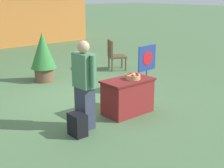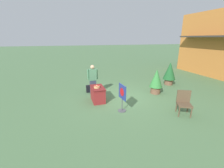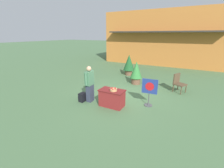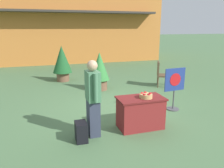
{
  "view_description": "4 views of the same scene",
  "coord_description": "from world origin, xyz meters",
  "px_view_note": "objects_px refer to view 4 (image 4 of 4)",
  "views": [
    {
      "loc": [
        -4.27,
        -5.98,
        2.5
      ],
      "look_at": [
        -0.19,
        -1.15,
        0.67
      ],
      "focal_mm": 50.0,
      "sensor_mm": 36.0,
      "label": 1
    },
    {
      "loc": [
        7.18,
        -2.73,
        3.14
      ],
      "look_at": [
        0.59,
        -0.72,
        1.01
      ],
      "focal_mm": 24.0,
      "sensor_mm": 36.0,
      "label": 2
    },
    {
      "loc": [
        2.94,
        -6.65,
        3.05
      ],
      "look_at": [
        -0.3,
        -0.61,
        0.75
      ],
      "focal_mm": 24.0,
      "sensor_mm": 36.0,
      "label": 3
    },
    {
      "loc": [
        -1.98,
        -5.78,
        2.35
      ],
      "look_at": [
        -0.51,
        -0.98,
        1.04
      ],
      "focal_mm": 35.0,
      "sensor_mm": 36.0,
      "label": 4
    }
  ],
  "objects_px": {
    "apple_basket": "(146,96)",
    "person_visitor": "(93,98)",
    "patio_chair": "(161,73)",
    "potted_plant_far_left": "(62,61)",
    "potted_plant_near_right": "(100,70)",
    "poster_board": "(174,87)",
    "display_table": "(140,113)",
    "backpack": "(81,132)"
  },
  "relations": [
    {
      "from": "person_visitor",
      "to": "potted_plant_near_right",
      "type": "xyz_separation_m",
      "value": [
        1.02,
        3.52,
        -0.07
      ]
    },
    {
      "from": "person_visitor",
      "to": "backpack",
      "type": "distance_m",
      "value": 0.75
    },
    {
      "from": "backpack",
      "to": "poster_board",
      "type": "height_order",
      "value": "poster_board"
    },
    {
      "from": "display_table",
      "to": "potted_plant_near_right",
      "type": "height_order",
      "value": "potted_plant_near_right"
    },
    {
      "from": "poster_board",
      "to": "potted_plant_near_right",
      "type": "height_order",
      "value": "potted_plant_near_right"
    },
    {
      "from": "backpack",
      "to": "poster_board",
      "type": "xyz_separation_m",
      "value": [
        2.88,
        1.03,
        0.48
      ]
    },
    {
      "from": "poster_board",
      "to": "potted_plant_near_right",
      "type": "xyz_separation_m",
      "value": [
        -1.55,
        2.68,
        0.1
      ]
    },
    {
      "from": "patio_chair",
      "to": "potted_plant_far_left",
      "type": "height_order",
      "value": "potted_plant_far_left"
    },
    {
      "from": "patio_chair",
      "to": "display_table",
      "type": "bearing_deg",
      "value": -99.89
    },
    {
      "from": "display_table",
      "to": "potted_plant_far_left",
      "type": "relative_size",
      "value": 0.7
    },
    {
      "from": "patio_chair",
      "to": "poster_board",
      "type": "bearing_deg",
      "value": -85.17
    },
    {
      "from": "patio_chair",
      "to": "potted_plant_near_right",
      "type": "height_order",
      "value": "potted_plant_near_right"
    },
    {
      "from": "person_visitor",
      "to": "patio_chair",
      "type": "bearing_deg",
      "value": 40.91
    },
    {
      "from": "apple_basket",
      "to": "poster_board",
      "type": "distance_m",
      "value": 1.58
    },
    {
      "from": "patio_chair",
      "to": "potted_plant_near_right",
      "type": "distance_m",
      "value": 2.53
    },
    {
      "from": "apple_basket",
      "to": "backpack",
      "type": "distance_m",
      "value": 1.68
    },
    {
      "from": "poster_board",
      "to": "person_visitor",
      "type": "bearing_deg",
      "value": -76.75
    },
    {
      "from": "poster_board",
      "to": "potted_plant_near_right",
      "type": "bearing_deg",
      "value": -154.89
    },
    {
      "from": "backpack",
      "to": "patio_chair",
      "type": "relative_size",
      "value": 0.41
    },
    {
      "from": "apple_basket",
      "to": "backpack",
      "type": "height_order",
      "value": "apple_basket"
    },
    {
      "from": "potted_plant_near_right",
      "to": "display_table",
      "type": "bearing_deg",
      "value": -87.88
    },
    {
      "from": "apple_basket",
      "to": "patio_chair",
      "type": "distance_m",
      "value": 4.02
    },
    {
      "from": "apple_basket",
      "to": "person_visitor",
      "type": "bearing_deg",
      "value": 179.13
    },
    {
      "from": "patio_chair",
      "to": "potted_plant_near_right",
      "type": "xyz_separation_m",
      "value": [
        -2.51,
        0.24,
        0.23
      ]
    },
    {
      "from": "display_table",
      "to": "poster_board",
      "type": "distance_m",
      "value": 1.66
    },
    {
      "from": "apple_basket",
      "to": "potted_plant_near_right",
      "type": "bearing_deg",
      "value": 93.71
    },
    {
      "from": "display_table",
      "to": "poster_board",
      "type": "bearing_deg",
      "value": 29.5
    },
    {
      "from": "backpack",
      "to": "person_visitor",
      "type": "bearing_deg",
      "value": 32.06
    },
    {
      "from": "backpack",
      "to": "potted_plant_far_left",
      "type": "bearing_deg",
      "value": 89.12
    },
    {
      "from": "apple_basket",
      "to": "backpack",
      "type": "xyz_separation_m",
      "value": [
        -1.56,
        -0.18,
        -0.6
      ]
    },
    {
      "from": "person_visitor",
      "to": "potted_plant_near_right",
      "type": "bearing_deg",
      "value": 71.91
    },
    {
      "from": "patio_chair",
      "to": "potted_plant_far_left",
      "type": "bearing_deg",
      "value": 177.42
    },
    {
      "from": "apple_basket",
      "to": "poster_board",
      "type": "relative_size",
      "value": 0.24
    },
    {
      "from": "apple_basket",
      "to": "potted_plant_near_right",
      "type": "height_order",
      "value": "potted_plant_near_right"
    },
    {
      "from": "display_table",
      "to": "potted_plant_near_right",
      "type": "distance_m",
      "value": 3.51
    },
    {
      "from": "display_table",
      "to": "potted_plant_far_left",
      "type": "bearing_deg",
      "value": 104.48
    },
    {
      "from": "person_visitor",
      "to": "backpack",
      "type": "bearing_deg",
      "value": -149.85
    },
    {
      "from": "potted_plant_far_left",
      "to": "backpack",
      "type": "bearing_deg",
      "value": -90.88
    },
    {
      "from": "backpack",
      "to": "patio_chair",
      "type": "height_order",
      "value": "patio_chair"
    },
    {
      "from": "display_table",
      "to": "potted_plant_near_right",
      "type": "xyz_separation_m",
      "value": [
        -0.13,
        3.48,
        0.41
      ]
    },
    {
      "from": "poster_board",
      "to": "potted_plant_near_right",
      "type": "distance_m",
      "value": 3.09
    },
    {
      "from": "apple_basket",
      "to": "person_visitor",
      "type": "height_order",
      "value": "person_visitor"
    }
  ]
}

